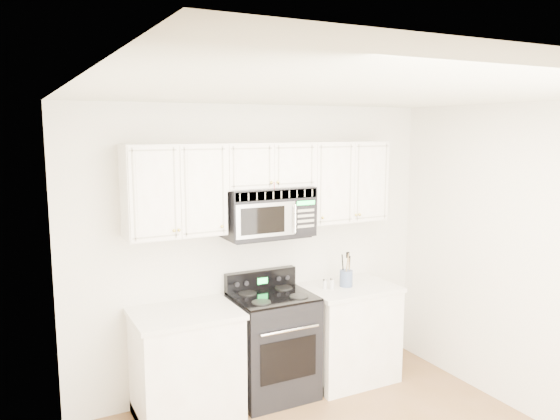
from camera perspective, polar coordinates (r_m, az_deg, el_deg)
room at (r=3.57m, az=9.70°, el=-9.42°), size 3.51×3.51×2.61m
base_cabinet_left at (r=4.75m, az=-9.77°, el=-16.01°), size 0.86×0.65×0.92m
base_cabinet_right at (r=5.40m, az=7.08°, el=-12.87°), size 0.86×0.65×0.92m
range at (r=5.02m, az=-0.76°, el=-13.78°), size 0.69×0.63×1.10m
upper_cabinets at (r=4.78m, az=-1.56°, el=3.03°), size 2.44×0.37×0.75m
microwave at (r=4.78m, az=-1.32°, el=-0.19°), size 0.78×0.44×0.43m
utensil_crock at (r=5.19m, az=6.93°, el=-7.04°), size 0.12×0.12×0.33m
shaker_salt at (r=5.10m, az=5.44°, el=-7.63°), size 0.05×0.05×0.11m
shaker_pepper at (r=5.11m, az=4.70°, el=-7.67°), size 0.04×0.04×0.10m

